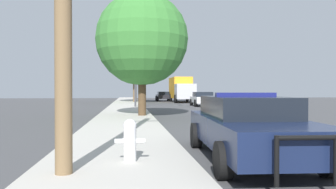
% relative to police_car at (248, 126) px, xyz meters
% --- Properties ---
extents(ground_plane, '(110.00, 110.00, 0.00)m').
position_rel_police_car_xyz_m(ground_plane, '(2.32, 0.71, -0.72)').
color(ground_plane, '#474749').
extents(sidewalk_left, '(3.00, 110.00, 0.13)m').
position_rel_police_car_xyz_m(sidewalk_left, '(-2.78, 0.71, -0.66)').
color(sidewalk_left, '#BCB7AD').
rests_on(sidewalk_left, ground_plane).
extents(police_car, '(2.27, 5.11, 1.44)m').
position_rel_police_car_xyz_m(police_car, '(0.00, 0.00, 0.00)').
color(police_car, '#141E3D').
rests_on(police_car, ground_plane).
extents(fire_hydrant, '(0.58, 0.25, 0.81)m').
position_rel_police_car_xyz_m(fire_hydrant, '(-2.55, -0.55, -0.16)').
color(fire_hydrant, white).
rests_on(fire_hydrant, sidewalk_left).
extents(traffic_light, '(3.78, 0.35, 4.57)m').
position_rel_police_car_xyz_m(traffic_light, '(-0.44, 20.26, 2.67)').
color(traffic_light, '#424247').
rests_on(traffic_light, sidewalk_left).
extents(car_background_distant, '(1.96, 4.69, 1.29)m').
position_rel_police_car_xyz_m(car_background_distant, '(2.13, 37.71, -0.02)').
color(car_background_distant, black).
rests_on(car_background_distant, ground_plane).
extents(car_background_oncoming, '(2.15, 4.07, 1.33)m').
position_rel_police_car_xyz_m(car_background_oncoming, '(4.35, 23.17, -0.02)').
color(car_background_oncoming, silver).
rests_on(car_background_oncoming, ground_plane).
extents(box_truck, '(2.52, 7.98, 3.10)m').
position_rel_police_car_xyz_m(box_truck, '(3.97, 33.55, 0.95)').
color(box_truck, '#B7B7BC').
rests_on(box_truck, ground_plane).
extents(tree_sidewalk_far, '(6.35, 6.35, 8.42)m').
position_rel_police_car_xyz_m(tree_sidewalk_far, '(-1.85, 31.69, 4.64)').
color(tree_sidewalk_far, brown).
rests_on(tree_sidewalk_far, sidewalk_left).
extents(tree_sidewalk_near, '(4.98, 4.98, 6.61)m').
position_rel_police_car_xyz_m(tree_sidewalk_near, '(-1.84, 10.90, 3.51)').
color(tree_sidewalk_near, '#4C3823').
rests_on(tree_sidewalk_near, sidewalk_left).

